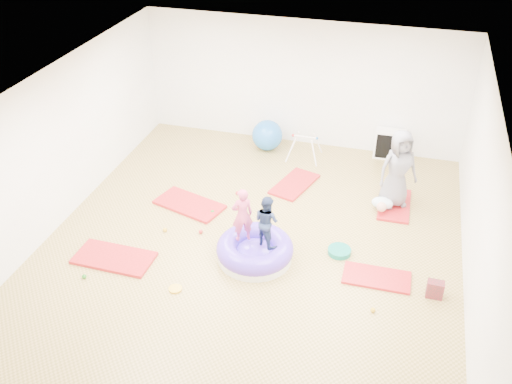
# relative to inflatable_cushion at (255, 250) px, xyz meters

# --- Properties ---
(room) EXTENTS (7.01, 8.01, 2.81)m
(room) POSITION_rel_inflatable_cushion_xyz_m (-0.16, 0.32, 1.24)
(room) COLOR tan
(room) RESTS_ON ground
(gym_mat_front_left) EXTENTS (1.32, 0.68, 0.05)m
(gym_mat_front_left) POSITION_rel_inflatable_cushion_xyz_m (-2.25, -0.67, -0.13)
(gym_mat_front_left) COLOR red
(gym_mat_front_left) RESTS_ON ground
(gym_mat_mid_left) EXTENTS (1.43, 0.99, 0.05)m
(gym_mat_mid_left) POSITION_rel_inflatable_cushion_xyz_m (-1.63, 1.17, -0.13)
(gym_mat_mid_left) COLOR red
(gym_mat_mid_left) RESTS_ON ground
(gym_mat_center_back) EXTENTS (0.89, 1.26, 0.05)m
(gym_mat_center_back) POSITION_rel_inflatable_cushion_xyz_m (0.14, 2.43, -0.13)
(gym_mat_center_back) COLOR red
(gym_mat_center_back) RESTS_ON ground
(gym_mat_right) EXTENTS (1.07, 0.55, 0.04)m
(gym_mat_right) POSITION_rel_inflatable_cushion_xyz_m (2.01, 0.03, -0.14)
(gym_mat_right) COLOR red
(gym_mat_right) RESTS_ON ground
(gym_mat_rear_right) EXTENTS (0.59, 1.16, 0.05)m
(gym_mat_rear_right) POSITION_rel_inflatable_cushion_xyz_m (2.13, 2.23, -0.13)
(gym_mat_rear_right) COLOR red
(gym_mat_rear_right) RESTS_ON ground
(inflatable_cushion) EXTENTS (1.28, 1.28, 0.40)m
(inflatable_cushion) POSITION_rel_inflatable_cushion_xyz_m (0.00, 0.00, 0.00)
(inflatable_cushion) COLOR white
(inflatable_cushion) RESTS_ON ground
(child_pink) EXTENTS (0.42, 0.38, 0.97)m
(child_pink) POSITION_rel_inflatable_cushion_xyz_m (-0.22, 0.04, 0.70)
(child_pink) COLOR #D74975
(child_pink) RESTS_ON inflatable_cushion
(child_navy) EXTENTS (0.56, 0.52, 0.91)m
(child_navy) POSITION_rel_inflatable_cushion_xyz_m (0.19, 0.03, 0.67)
(child_navy) COLOR navy
(child_navy) RESTS_ON inflatable_cushion
(adult_caregiver) EXTENTS (0.88, 0.78, 1.52)m
(adult_caregiver) POSITION_rel_inflatable_cushion_xyz_m (2.09, 2.24, 0.65)
(adult_caregiver) COLOR slate
(adult_caregiver) RESTS_ON gym_mat_rear_right
(infant) EXTENTS (0.40, 0.40, 0.23)m
(infant) POSITION_rel_inflatable_cushion_xyz_m (1.90, 1.97, 0.01)
(infant) COLOR #C4E2F6
(infant) RESTS_ON gym_mat_rear_right
(ball_pit_balls) EXTENTS (4.59, 3.09, 0.08)m
(ball_pit_balls) POSITION_rel_inflatable_cushion_xyz_m (-0.88, 0.25, -0.12)
(ball_pit_balls) COLOR gold
(ball_pit_balls) RESTS_ON ground
(exercise_ball_blue) EXTENTS (0.68, 0.68, 0.68)m
(exercise_ball_blue) POSITION_rel_inflatable_cushion_xyz_m (-0.79, 3.78, 0.18)
(exercise_ball_blue) COLOR blue
(exercise_ball_blue) RESTS_ON ground
(exercise_ball_orange) EXTENTS (0.37, 0.37, 0.37)m
(exercise_ball_orange) POSITION_rel_inflatable_cushion_xyz_m (-0.92, 3.88, 0.03)
(exercise_ball_orange) COLOR orange
(exercise_ball_orange) RESTS_ON ground
(infant_play_gym) EXTENTS (0.70, 0.67, 0.54)m
(infant_play_gym) POSITION_rel_inflatable_cushion_xyz_m (0.09, 3.57, 0.20)
(infant_play_gym) COLOR white
(infant_play_gym) RESTS_ON ground
(cube_shelf) EXTENTS (0.64, 0.32, 0.64)m
(cube_shelf) POSITION_rel_inflatable_cushion_xyz_m (1.85, 4.11, 0.16)
(cube_shelf) COLOR white
(cube_shelf) RESTS_ON ground
(balance_disc) EXTENTS (0.39, 0.39, 0.09)m
(balance_disc) POSITION_rel_inflatable_cushion_xyz_m (1.34, 0.51, -0.11)
(balance_disc) COLOR #0A7767
(balance_disc) RESTS_ON ground
(backpack) EXTENTS (0.25, 0.15, 0.29)m
(backpack) POSITION_rel_inflatable_cushion_xyz_m (2.90, -0.15, -0.01)
(backpack) COLOR maroon
(backpack) RESTS_ON ground
(yellow_toy) EXTENTS (0.21, 0.21, 0.03)m
(yellow_toy) POSITION_rel_inflatable_cushion_xyz_m (-0.98, -1.08, -0.14)
(yellow_toy) COLOR gold
(yellow_toy) RESTS_ON ground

